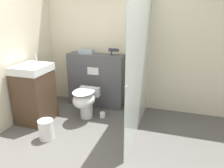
{
  "coord_description": "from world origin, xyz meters",
  "views": [
    {
      "loc": [
        1.08,
        -2.15,
        1.83
      ],
      "look_at": [
        0.06,
        1.08,
        0.67
      ],
      "focal_mm": 35.0,
      "sensor_mm": 36.0,
      "label": 1
    }
  ],
  "objects_px": {
    "toilet": "(85,100)",
    "sink_vanity": "(35,94)",
    "hair_drier": "(114,50)",
    "waste_bin": "(46,130)"
  },
  "relations": [
    {
      "from": "waste_bin",
      "to": "hair_drier",
      "type": "bearing_deg",
      "value": 65.15
    },
    {
      "from": "hair_drier",
      "to": "waste_bin",
      "type": "distance_m",
      "value": 1.79
    },
    {
      "from": "hair_drier",
      "to": "waste_bin",
      "type": "height_order",
      "value": "hair_drier"
    },
    {
      "from": "toilet",
      "to": "hair_drier",
      "type": "xyz_separation_m",
      "value": [
        0.34,
        0.58,
        0.8
      ]
    },
    {
      "from": "sink_vanity",
      "to": "hair_drier",
      "type": "distance_m",
      "value": 1.57
    },
    {
      "from": "sink_vanity",
      "to": "waste_bin",
      "type": "relative_size",
      "value": 3.73
    },
    {
      "from": "toilet",
      "to": "hair_drier",
      "type": "height_order",
      "value": "hair_drier"
    },
    {
      "from": "toilet",
      "to": "sink_vanity",
      "type": "relative_size",
      "value": 0.49
    },
    {
      "from": "toilet",
      "to": "sink_vanity",
      "type": "distance_m",
      "value": 0.85
    },
    {
      "from": "sink_vanity",
      "to": "waste_bin",
      "type": "height_order",
      "value": "sink_vanity"
    }
  ]
}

